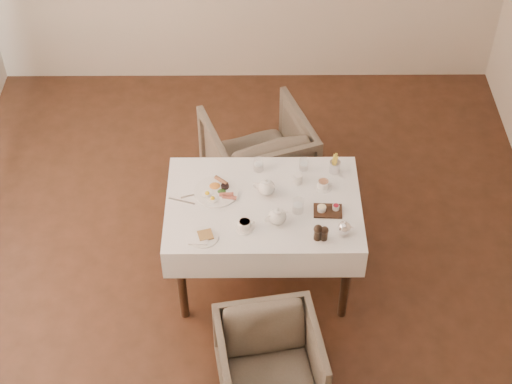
{
  "coord_description": "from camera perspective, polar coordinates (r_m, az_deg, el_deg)",
  "views": [
    {
      "loc": [
        0.05,
        -3.5,
        4.41
      ],
      "look_at": [
        0.07,
        0.12,
        0.82
      ],
      "focal_mm": 55.0,
      "sensor_mm": 36.0,
      "label": 1
    }
  ],
  "objects": [
    {
      "name": "glass_left",
      "position": [
        5.31,
        0.19,
        2.01
      ],
      "size": [
        0.07,
        0.07,
        0.09
      ],
      "primitive_type": "cylinder",
      "rotation": [
        0.0,
        0.0,
        -0.01
      ],
      "color": "silver",
      "rests_on": "table"
    },
    {
      "name": "table",
      "position": [
        5.2,
        0.53,
        -1.67
      ],
      "size": [
        1.28,
        0.88,
        0.75
      ],
      "color": "black",
      "rests_on": "ground"
    },
    {
      "name": "pepper_mill_right",
      "position": [
        4.88,
        4.99,
        -3.0
      ],
      "size": [
        0.05,
        0.05,
        0.11
      ],
      "primitive_type": null,
      "rotation": [
        0.0,
        0.0,
        -0.0
      ],
      "color": "black",
      "rests_on": "table"
    },
    {
      "name": "cutlery_knife",
      "position": [
        5.15,
        -5.42,
        -0.66
      ],
      "size": [
        0.18,
        0.07,
        0.0
      ],
      "primitive_type": "cube",
      "rotation": [
        0.0,
        0.0,
        1.26
      ],
      "color": "silver",
      "rests_on": "table"
    },
    {
      "name": "teapot_centre",
      "position": [
        5.13,
        0.74,
        0.41
      ],
      "size": [
        0.18,
        0.15,
        0.13
      ],
      "primitive_type": null,
      "rotation": [
        0.0,
        0.0,
        -0.21
      ],
      "color": "white",
      "rests_on": "table"
    },
    {
      "name": "pepper_mill_left",
      "position": [
        4.88,
        4.52,
        -2.93
      ],
      "size": [
        0.08,
        0.08,
        0.12
      ],
      "primitive_type": null,
      "rotation": [
        0.0,
        0.0,
        -0.4
      ],
      "color": "black",
      "rests_on": "table"
    },
    {
      "name": "breakfast_plate",
      "position": [
        5.19,
        -2.89,
        0.09
      ],
      "size": [
        0.29,
        0.29,
        0.04
      ],
      "rotation": [
        0.0,
        0.0,
        0.41
      ],
      "color": "white",
      "rests_on": "table"
    },
    {
      "name": "teacup_near",
      "position": [
        4.94,
        -0.83,
        -2.41
      ],
      "size": [
        0.12,
        0.12,
        0.06
      ],
      "rotation": [
        0.0,
        0.0,
        0.16
      ],
      "color": "white",
      "rests_on": "table"
    },
    {
      "name": "glass_right",
      "position": [
        5.33,
        3.48,
        2.03
      ],
      "size": [
        0.07,
        0.07,
        0.09
      ],
      "primitive_type": "cylinder",
      "rotation": [
        0.0,
        0.0,
        0.17
      ],
      "color": "silver",
      "rests_on": "table"
    },
    {
      "name": "creamer",
      "position": [
        5.23,
        3.06,
        0.99
      ],
      "size": [
        0.06,
        0.06,
        0.07
      ],
      "primitive_type": "cylinder",
      "rotation": [
        0.0,
        0.0,
        0.04
      ],
      "color": "white",
      "rests_on": "table"
    },
    {
      "name": "armchair_near",
      "position": [
        4.91,
        0.99,
        -12.4
      ],
      "size": [
        0.71,
        0.72,
        0.58
      ],
      "primitive_type": "imported",
      "rotation": [
        0.0,
        0.0,
        0.16
      ],
      "color": "#51473B",
      "rests_on": "ground"
    },
    {
      "name": "side_plate",
      "position": [
        4.91,
        -3.9,
        -3.32
      ],
      "size": [
        0.18,
        0.18,
        0.02
      ],
      "rotation": [
        0.0,
        0.0,
        0.07
      ],
      "color": "white",
      "rests_on": "table"
    },
    {
      "name": "teacup_far",
      "position": [
        5.22,
        4.91,
        0.54
      ],
      "size": [
        0.12,
        0.12,
        0.06
      ],
      "rotation": [
        0.0,
        0.0,
        -0.16
      ],
      "color": "white",
      "rests_on": "table"
    },
    {
      "name": "glass_mid",
      "position": [
        5.04,
        3.08,
        -0.99
      ],
      "size": [
        0.08,
        0.08,
        0.1
      ],
      "primitive_type": "cylinder",
      "rotation": [
        0.0,
        0.0,
        -0.17
      ],
      "color": "silver",
      "rests_on": "table"
    },
    {
      "name": "condiment_board",
      "position": [
        5.07,
        5.23,
        -1.31
      ],
      "size": [
        0.19,
        0.13,
        0.05
      ],
      "rotation": [
        0.0,
        0.0,
        -0.05
      ],
      "color": "black",
      "rests_on": "table"
    },
    {
      "name": "teapot_front",
      "position": [
        4.95,
        1.55,
        -1.72
      ],
      "size": [
        0.2,
        0.18,
        0.13
      ],
      "primitive_type": null,
      "rotation": [
        0.0,
        0.0,
        0.43
      ],
      "color": "white",
      "rests_on": "table"
    },
    {
      "name": "cutlery_fork",
      "position": [
        5.18,
        -4.57,
        -0.21
      ],
      "size": [
        0.17,
        0.07,
        0.0
      ],
      "primitive_type": "cube",
      "rotation": [
        0.0,
        0.0,
        1.89
      ],
      "color": "silver",
      "rests_on": "table"
    },
    {
      "name": "fries_cup",
      "position": [
        5.31,
        5.77,
        2.03
      ],
      "size": [
        0.07,
        0.07,
        0.16
      ],
      "rotation": [
        0.0,
        0.0,
        -0.24
      ],
      "color": "silver",
      "rests_on": "table"
    },
    {
      "name": "silver_pot",
      "position": [
        4.92,
        6.45,
        -2.56
      ],
      "size": [
        0.12,
        0.11,
        0.11
      ],
      "primitive_type": null,
      "rotation": [
        0.0,
        0.0,
        0.24
      ],
      "color": "white",
      "rests_on": "table"
    },
    {
      "name": "armchair_far",
      "position": [
        6.06,
        0.13,
        2.67
      ],
      "size": [
        0.95,
        0.96,
        0.69
      ],
      "primitive_type": "imported",
      "rotation": [
        0.0,
        0.0,
        3.49
      ],
      "color": "#51473B",
      "rests_on": "ground"
    }
  ]
}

